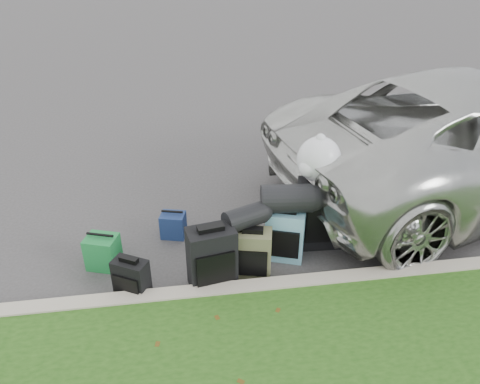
{
  "coord_description": "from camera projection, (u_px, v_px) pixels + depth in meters",
  "views": [
    {
      "loc": [
        -0.81,
        -4.6,
        3.32
      ],
      "look_at": [
        -0.1,
        0.2,
        0.55
      ],
      "focal_mm": 35.0,
      "sensor_mm": 36.0,
      "label": 1
    }
  ],
  "objects": [
    {
      "name": "ground",
      "position": [
        250.0,
        239.0,
        5.7
      ],
      "size": [
        120.0,
        120.0,
        0.0
      ],
      "primitive_type": "plane",
      "color": "#383535",
      "rests_on": "ground"
    },
    {
      "name": "curb",
      "position": [
        267.0,
        289.0,
        4.8
      ],
      "size": [
        120.0,
        0.18,
        0.15
      ],
      "primitive_type": "cube",
      "color": "#9E937F",
      "rests_on": "ground"
    },
    {
      "name": "suitcase_small_black",
      "position": [
        132.0,
        279.0,
        4.72
      ],
      "size": [
        0.4,
        0.34,
        0.44
      ],
      "primitive_type": "cube",
      "rotation": [
        0.0,
        0.0,
        -0.51
      ],
      "color": "black",
      "rests_on": "ground"
    },
    {
      "name": "suitcase_large_black_left",
      "position": [
        212.0,
        258.0,
        4.8
      ],
      "size": [
        0.53,
        0.37,
        0.7
      ],
      "primitive_type": "cube",
      "rotation": [
        0.0,
        0.0,
        0.17
      ],
      "color": "black",
      "rests_on": "ground"
    },
    {
      "name": "suitcase_olive",
      "position": [
        252.0,
        253.0,
        4.99
      ],
      "size": [
        0.45,
        0.34,
        0.55
      ],
      "primitive_type": "cube",
      "rotation": [
        0.0,
        0.0,
        -0.23
      ],
      "color": "#45462D",
      "rests_on": "ground"
    },
    {
      "name": "suitcase_teal",
      "position": [
        285.0,
        235.0,
        5.24
      ],
      "size": [
        0.48,
        0.38,
        0.6
      ],
      "primitive_type": "cube",
      "rotation": [
        0.0,
        0.0,
        -0.34
      ],
      "color": "#588DA4",
      "rests_on": "ground"
    },
    {
      "name": "suitcase_large_black_right",
      "position": [
        322.0,
        213.0,
        5.42
      ],
      "size": [
        0.57,
        0.36,
        0.83
      ],
      "primitive_type": "cube",
      "rotation": [
        0.0,
        0.0,
        -0.05
      ],
      "color": "black",
      "rests_on": "ground"
    },
    {
      "name": "tote_green",
      "position": [
        103.0,
        252.0,
        5.15
      ],
      "size": [
        0.4,
        0.36,
        0.38
      ],
      "primitive_type": "cube",
      "rotation": [
        0.0,
        0.0,
        -0.33
      ],
      "color": "#1A7634",
      "rests_on": "ground"
    },
    {
      "name": "tote_navy",
      "position": [
        173.0,
        225.0,
        5.68
      ],
      "size": [
        0.34,
        0.29,
        0.31
      ],
      "primitive_type": "cube",
      "rotation": [
        0.0,
        0.0,
        -0.26
      ],
      "color": "navy",
      "rests_on": "ground"
    },
    {
      "name": "duffel_left",
      "position": [
        245.0,
        217.0,
        4.87
      ],
      "size": [
        0.5,
        0.39,
        0.24
      ],
      "primitive_type": "cylinder",
      "rotation": [
        0.0,
        1.57,
        0.39
      ],
      "color": "black",
      "rests_on": "suitcase_olive"
    },
    {
      "name": "duffel_right",
      "position": [
        287.0,
        199.0,
        5.04
      ],
      "size": [
        0.59,
        0.37,
        0.31
      ],
      "primitive_type": "cylinder",
      "rotation": [
        0.0,
        1.57,
        -0.1
      ],
      "color": "black",
      "rests_on": "suitcase_teal"
    },
    {
      "name": "trash_bag",
      "position": [
        319.0,
        159.0,
        5.14
      ],
      "size": [
        0.49,
        0.49,
        0.49
      ],
      "primitive_type": "sphere",
      "color": "white",
      "rests_on": "suitcase_large_black_right"
    }
  ]
}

